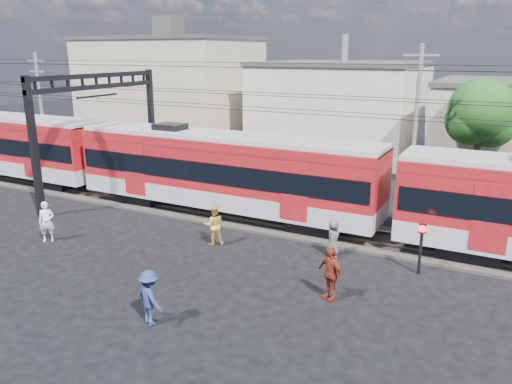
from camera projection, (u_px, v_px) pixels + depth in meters
ground at (155, 285)px, 17.95m from camera, size 120.00×120.00×0.00m
track_bed at (257, 219)px, 24.75m from camera, size 70.00×3.40×0.12m
rail_near at (250, 221)px, 24.08m from camera, size 70.00×0.12×0.12m
rail_far at (264, 213)px, 25.36m from camera, size 70.00×0.12×0.12m
commuter_train at (227, 170)px, 24.86m from camera, size 50.30×3.08×4.17m
catenary at (117, 107)px, 27.22m from camera, size 70.00×9.30×7.52m
building_west at (171, 91)px, 44.71m from camera, size 14.28×10.20×9.30m
building_midwest at (342, 107)px, 40.86m from camera, size 12.24×12.24×7.30m
utility_pole_mid at (416, 120)px, 26.83m from camera, size 1.80×0.24×8.50m
utility_pole_west at (41, 102)px, 38.51m from camera, size 1.80×0.24×8.00m
tree_near at (485, 115)px, 28.01m from camera, size 3.82×3.64×6.72m
pedestrian_a at (47, 222)px, 21.86m from camera, size 0.77×0.76×1.80m
pedestrian_b at (214, 225)px, 21.48m from camera, size 1.10×1.06×1.78m
pedestrian_c at (150, 298)px, 15.17m from camera, size 1.30×1.00×1.77m
pedestrian_d at (330, 273)px, 16.69m from camera, size 1.18×0.90×1.87m
pedestrian_e at (333, 238)px, 20.29m from camera, size 0.62×0.84×1.55m
crossing_signal at (421, 239)px, 18.50m from camera, size 0.29×0.29×1.98m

